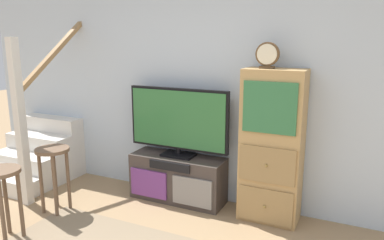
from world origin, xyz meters
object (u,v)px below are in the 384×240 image
(bar_stool_far, at_px, (53,165))
(media_console, at_px, (178,178))
(desk_clock, at_px, (267,55))
(side_cabinet, at_px, (272,147))
(television, at_px, (178,121))
(bar_stool_near, at_px, (2,188))

(bar_stool_far, bearing_deg, media_console, 37.61)
(media_console, xyz_separation_m, desk_clock, (0.95, -0.00, 1.38))
(side_cabinet, bearing_deg, television, 179.24)
(television, bearing_deg, bar_stool_near, -124.95)
(television, xyz_separation_m, side_cabinet, (1.03, -0.01, -0.16))
(bar_stool_far, bearing_deg, side_cabinet, 21.24)
(side_cabinet, bearing_deg, bar_stool_far, -158.76)
(side_cabinet, relative_size, desk_clock, 6.19)
(television, distance_m, side_cabinet, 1.05)
(side_cabinet, xyz_separation_m, desk_clock, (-0.08, -0.01, 0.88))
(television, relative_size, desk_clock, 4.76)
(desk_clock, height_order, bar_stool_far, desk_clock)
(side_cabinet, distance_m, bar_stool_near, 2.49)
(desk_clock, distance_m, bar_stool_far, 2.41)
(television, distance_m, desk_clock, 1.19)
(desk_clock, bearing_deg, side_cabinet, 10.77)
(media_console, xyz_separation_m, side_cabinet, (1.03, 0.01, 0.50))
(side_cabinet, xyz_separation_m, bar_stool_far, (-2.06, -0.80, -0.24))
(television, distance_m, bar_stool_far, 1.37)
(desk_clock, relative_size, bar_stool_near, 0.36)
(bar_stool_near, distance_m, bar_stool_far, 0.62)
(television, xyz_separation_m, bar_stool_near, (-1.00, -1.43, -0.41))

